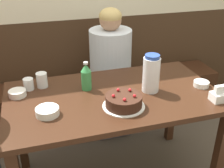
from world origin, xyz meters
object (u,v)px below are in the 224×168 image
(birthday_cake, at_px, (124,101))
(person_pale_blue_shirt, at_px, (111,75))
(bowl_rice_small, at_px, (47,111))
(glass_tumbler_short, at_px, (29,84))
(glass_water_tall, at_px, (42,80))
(water_pitcher, at_px, (151,74))
(napkin_holder, at_px, (220,95))
(soju_bottle, at_px, (86,77))
(bowl_soup_white, at_px, (201,84))
(bench_seat, at_px, (89,102))
(bowl_side_dish, at_px, (17,93))

(birthday_cake, xyz_separation_m, person_pale_blue_shirt, (0.15, 0.81, -0.21))
(bowl_rice_small, height_order, glass_tumbler_short, glass_tumbler_short)
(bowl_rice_small, relative_size, glass_water_tall, 1.32)
(water_pitcher, height_order, napkin_holder, water_pitcher)
(soju_bottle, relative_size, bowl_soup_white, 1.88)
(bowl_soup_white, relative_size, glass_tumbler_short, 1.34)
(glass_water_tall, xyz_separation_m, person_pale_blue_shirt, (0.60, 0.41, -0.23))
(bench_seat, distance_m, birthday_cake, 1.14)
(glass_water_tall, bearing_deg, bench_seat, 53.93)
(napkin_holder, distance_m, glass_tumbler_short, 1.23)
(bowl_rice_small, bearing_deg, bench_seat, 65.85)
(bowl_soup_white, bearing_deg, bowl_side_dish, 169.96)
(bench_seat, bearing_deg, bowl_side_dish, -131.18)
(bowl_rice_small, distance_m, glass_water_tall, 0.37)
(birthday_cake, relative_size, soju_bottle, 1.31)
(bench_seat, distance_m, glass_tumbler_short, 0.97)
(water_pitcher, distance_m, glass_tumbler_short, 0.81)
(birthday_cake, relative_size, water_pitcher, 1.01)
(birthday_cake, relative_size, bowl_soup_white, 2.45)
(birthday_cake, bearing_deg, napkin_holder, -9.86)
(napkin_holder, relative_size, bowl_soup_white, 1.06)
(person_pale_blue_shirt, bearing_deg, birthday_cake, -10.81)
(napkin_holder, height_order, bowl_side_dish, napkin_holder)
(birthday_cake, bearing_deg, bowl_soup_white, 9.67)
(water_pitcher, bearing_deg, soju_bottle, 160.69)
(person_pale_blue_shirt, bearing_deg, glass_water_tall, -55.89)
(napkin_holder, bearing_deg, soju_bottle, 153.04)
(bench_seat, distance_m, bowl_rice_small, 1.18)
(bowl_rice_small, relative_size, bowl_side_dish, 1.21)
(birthday_cake, distance_m, glass_tumbler_short, 0.66)
(bowl_soup_white, distance_m, bowl_side_dish, 1.22)
(bench_seat, height_order, bowl_rice_small, bowl_rice_small)
(glass_tumbler_short, bearing_deg, bowl_rice_small, -75.49)
(glass_water_tall, distance_m, glass_tumbler_short, 0.09)
(birthday_cake, bearing_deg, bowl_rice_small, 175.29)
(person_pale_blue_shirt, bearing_deg, bench_seat, -137.07)
(napkin_holder, bearing_deg, bowl_rice_small, 172.34)
(soju_bottle, relative_size, bowl_rice_small, 1.46)
(napkin_holder, height_order, bowl_rice_small, napkin_holder)
(water_pitcher, bearing_deg, napkin_holder, -34.40)
(bench_seat, height_order, water_pitcher, water_pitcher)
(bench_seat, xyz_separation_m, bowl_side_dish, (-0.59, -0.68, 0.54))
(bowl_rice_small, xyz_separation_m, glass_tumbler_short, (-0.09, 0.35, 0.02))
(birthday_cake, bearing_deg, glass_water_tall, 138.06)
(napkin_holder, bearing_deg, water_pitcher, 145.60)
(bowl_rice_small, bearing_deg, bowl_side_dish, 120.68)
(glass_tumbler_short, bearing_deg, soju_bottle, -16.13)
(bowl_side_dish, bearing_deg, glass_tumbler_short, 45.95)
(birthday_cake, relative_size, napkin_holder, 2.32)
(bowl_side_dish, height_order, glass_water_tall, glass_water_tall)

